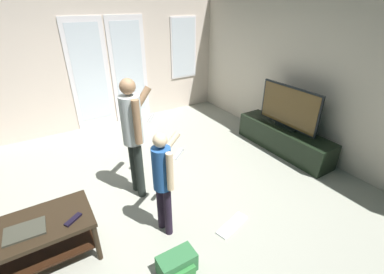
{
  "coord_description": "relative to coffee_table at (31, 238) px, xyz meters",
  "views": [
    {
      "loc": [
        -0.71,
        -2.49,
        2.26
      ],
      "look_at": [
        0.79,
        -0.07,
        0.79
      ],
      "focal_mm": 24.72,
      "sensor_mm": 36.0,
      "label": 1
    }
  ],
  "objects": [
    {
      "name": "ground_plane",
      "position": [
        1.05,
        0.26,
        -0.36
      ],
      "size": [
        6.0,
        5.47,
        0.02
      ],
      "primitive_type": "cube",
      "color": "#9FA091"
    },
    {
      "name": "wall_back_with_doors",
      "position": [
        1.16,
        2.96,
        0.89
      ],
      "size": [
        6.0,
        0.09,
        2.54
      ],
      "color": "beige",
      "rests_on": "ground_plane"
    },
    {
      "name": "wall_right_plain",
      "position": [
        4.02,
        0.26,
        0.91
      ],
      "size": [
        0.06,
        5.47,
        2.51
      ],
      "color": "beige",
      "rests_on": "ground_plane"
    },
    {
      "name": "coffee_table",
      "position": [
        0.0,
        0.0,
        0.0
      ],
      "size": [
        1.08,
        0.57,
        0.48
      ],
      "color": "black",
      "rests_on": "ground_plane"
    },
    {
      "name": "tv_stand",
      "position": [
        3.69,
        0.28,
        -0.14
      ],
      "size": [
        0.44,
        1.68,
        0.41
      ],
      "color": "black",
      "rests_on": "ground_plane"
    },
    {
      "name": "flat_screen_tv",
      "position": [
        3.68,
        0.28,
        0.42
      ],
      "size": [
        0.08,
        1.08,
        0.69
      ],
      "color": "black",
      "rests_on": "tv_stand"
    },
    {
      "name": "person_adult",
      "position": [
        1.23,
        0.51,
        0.57
      ],
      "size": [
        0.49,
        0.43,
        1.52
      ],
      "color": "#212723",
      "rests_on": "ground_plane"
    },
    {
      "name": "person_child",
      "position": [
        1.23,
        -0.25,
        0.37
      ],
      "size": [
        0.45,
        0.38,
        1.19
      ],
      "color": "black",
      "rests_on": "ground_plane"
    },
    {
      "name": "backpack",
      "position": [
        1.08,
        -0.78,
        -0.25
      ],
      "size": [
        0.35,
        0.23,
        0.21
      ],
      "color": "#316E3E",
      "rests_on": "ground_plane"
    },
    {
      "name": "loose_keyboard",
      "position": [
        1.88,
        -0.6,
        -0.34
      ],
      "size": [
        0.46,
        0.24,
        0.02
      ],
      "color": "white",
      "rests_on": "ground_plane"
    },
    {
      "name": "laptop_closed",
      "position": [
        -0.02,
        -0.05,
        0.14
      ],
      "size": [
        0.34,
        0.24,
        0.02
      ],
      "primitive_type": "cube",
      "rotation": [
        0.0,
        0.0,
        -0.05
      ],
      "color": "#3A3A2F",
      "rests_on": "coffee_table"
    },
    {
      "name": "tv_remote_black",
      "position": [
        0.37,
        -0.13,
        0.14
      ],
      "size": [
        0.17,
        0.14,
        0.02
      ],
      "primitive_type": "cube",
      "rotation": [
        0.0,
        0.0,
        0.59
      ],
      "color": "black",
      "rests_on": "coffee_table"
    }
  ]
}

